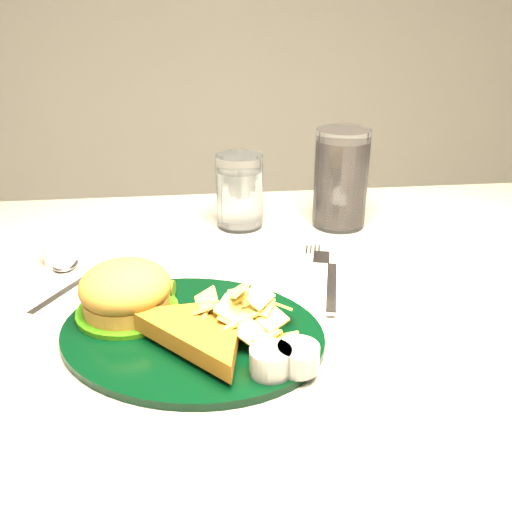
{
  "coord_description": "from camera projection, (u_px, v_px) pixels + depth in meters",
  "views": [
    {
      "loc": [
        -0.04,
        -0.62,
        1.1
      ],
      "look_at": [
        0.03,
        0.01,
        0.8
      ],
      "focal_mm": 40.0,
      "sensor_mm": 36.0,
      "label": 1
    }
  ],
  "objects": [
    {
      "name": "dinner_plate",
      "position": [
        191.0,
        311.0,
        0.61
      ],
      "size": [
        0.36,
        0.34,
        0.07
      ],
      "primitive_type": null,
      "rotation": [
        0.0,
        0.0,
        -0.4
      ],
      "color": "black",
      "rests_on": "table"
    },
    {
      "name": "table",
      "position": [
        237.0,
        512.0,
        0.87
      ],
      "size": [
        1.2,
        0.8,
        0.75
      ],
      "primitive_type": null,
      "color": "gray",
      "rests_on": "ground"
    },
    {
      "name": "fork_napkin",
      "position": [
        330.0,
        284.0,
        0.73
      ],
      "size": [
        0.17,
        0.2,
        0.01
      ],
      "primitive_type": null,
      "rotation": [
        0.0,
        0.0,
        -0.24
      ],
      "color": "white",
      "rests_on": "table"
    },
    {
      "name": "cola_glass",
      "position": [
        341.0,
        179.0,
        0.89
      ],
      "size": [
        0.1,
        0.1,
        0.16
      ],
      "primitive_type": "cylinder",
      "rotation": [
        0.0,
        0.0,
        -0.27
      ],
      "color": "black",
      "rests_on": "table"
    },
    {
      "name": "water_glass",
      "position": [
        240.0,
        191.0,
        0.9
      ],
      "size": [
        0.1,
        0.1,
        0.12
      ],
      "primitive_type": "cylinder",
      "rotation": [
        0.0,
        0.0,
        -0.41
      ],
      "color": "silver",
      "rests_on": "table"
    },
    {
      "name": "spoon",
      "position": [
        64.0,
        290.0,
        0.71
      ],
      "size": [
        0.12,
        0.16,
        0.01
      ],
      "primitive_type": null,
      "rotation": [
        0.0,
        0.0,
        -0.52
      ],
      "color": "silver",
      "rests_on": "table"
    },
    {
      "name": "ramekin",
      "position": [
        60.0,
        253.0,
        0.79
      ],
      "size": [
        0.05,
        0.05,
        0.03
      ],
      "primitive_type": "cylinder",
      "rotation": [
        0.0,
        0.0,
        0.03
      ],
      "color": "silver",
      "rests_on": "table"
    }
  ]
}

